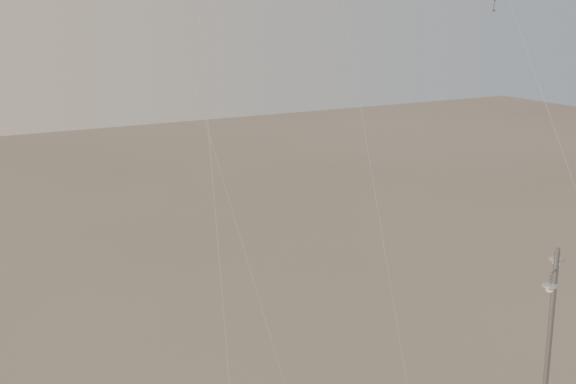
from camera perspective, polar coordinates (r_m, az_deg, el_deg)
street_lamp at (r=28.19m, az=17.92°, el=-11.57°), size 1.42×1.13×8.56m
kite_3 at (r=20.83m, az=-6.20°, el=10.46°), size 1.21×1.19×20.11m
kite_4 at (r=37.51m, az=16.62°, el=9.40°), size 1.25×11.93×17.74m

